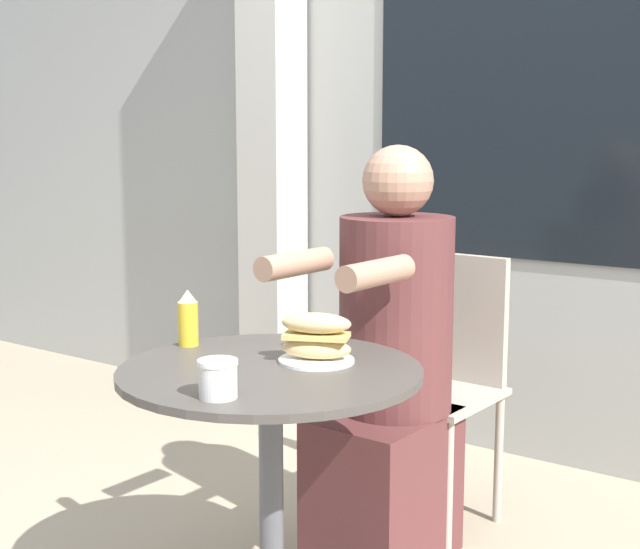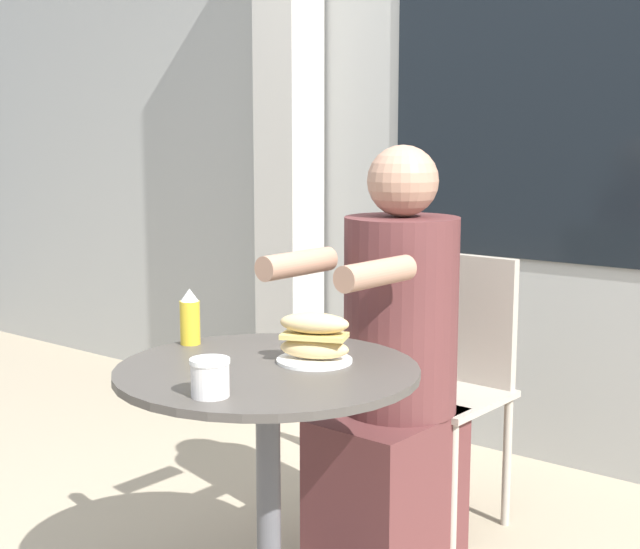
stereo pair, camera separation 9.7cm
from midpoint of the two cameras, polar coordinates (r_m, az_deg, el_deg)
storefront_wall at (r=3.47m, az=15.70°, el=11.05°), size 8.00×0.09×2.80m
lattice_pillar at (r=3.93m, az=-1.28°, el=8.15°), size 0.22×0.22×2.40m
cafe_table at (r=2.21m, az=-2.06°, el=-10.58°), size 0.74×0.74×0.70m
diner_chair at (r=2.92m, az=9.46°, el=-5.73°), size 0.39×0.39×0.87m
seated_diner at (r=2.63m, az=5.73°, el=-6.93°), size 0.35×0.60×1.23m
sandwich_on_plate at (r=2.19m, az=0.92°, el=-4.21°), size 0.19×0.19×0.12m
drink_cup at (r=1.92m, az=-5.60°, el=-6.58°), size 0.09×0.09×0.08m
condiment_bottle at (r=2.38m, az=-7.17°, el=-2.75°), size 0.05×0.05×0.15m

